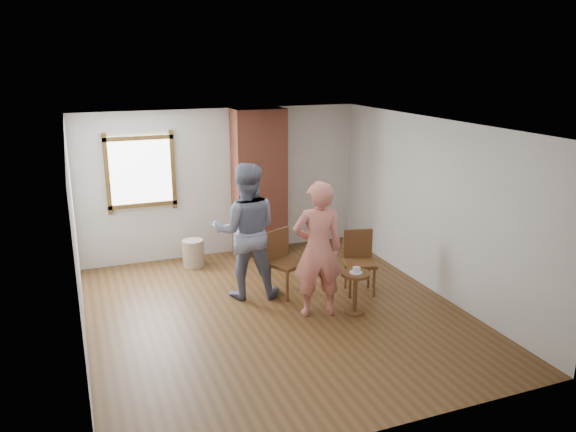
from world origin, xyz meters
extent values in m
plane|color=brown|center=(0.00, 0.00, 0.00)|extent=(5.50, 5.50, 0.00)
cube|color=silver|center=(0.00, 2.75, 1.30)|extent=(5.00, 0.04, 2.60)
cube|color=silver|center=(-2.50, 0.00, 1.30)|extent=(0.04, 5.50, 2.60)
cube|color=silver|center=(2.50, 0.00, 1.30)|extent=(0.04, 5.50, 2.60)
cube|color=white|center=(0.00, 0.00, 2.60)|extent=(5.00, 5.50, 0.04)
cube|color=brown|center=(-1.40, 2.71, 1.60)|extent=(1.14, 0.06, 1.34)
cube|color=white|center=(-1.40, 2.73, 1.60)|extent=(1.00, 0.02, 1.20)
cube|color=#AE563E|center=(0.60, 2.50, 1.30)|extent=(0.90, 0.50, 2.60)
cylinder|color=#CBB592|center=(-0.68, 2.26, 0.23)|extent=(0.43, 0.43, 0.46)
cylinder|color=black|center=(-0.63, 2.20, 0.07)|extent=(0.17, 0.17, 0.15)
cube|color=brown|center=(0.37, 0.56, 0.49)|extent=(0.60, 0.60, 0.05)
cylinder|color=brown|center=(0.28, 0.32, 0.24)|extent=(0.04, 0.04, 0.49)
cylinder|color=brown|center=(0.62, 0.47, 0.24)|extent=(0.04, 0.04, 0.49)
cylinder|color=brown|center=(0.13, 0.65, 0.24)|extent=(0.04, 0.04, 0.49)
cylinder|color=brown|center=(0.46, 0.81, 0.24)|extent=(0.04, 0.04, 0.49)
cube|color=brown|center=(0.29, 0.75, 0.73)|extent=(0.43, 0.23, 0.49)
cube|color=brown|center=(1.41, 0.22, 0.47)|extent=(0.54, 0.54, 0.05)
cylinder|color=brown|center=(1.19, 0.10, 0.24)|extent=(0.04, 0.04, 0.47)
cylinder|color=brown|center=(1.54, 0.00, 0.24)|extent=(0.04, 0.04, 0.47)
cylinder|color=brown|center=(1.29, 0.44, 0.24)|extent=(0.04, 0.04, 0.47)
cylinder|color=brown|center=(1.63, 0.35, 0.24)|extent=(0.04, 0.04, 0.47)
cube|color=brown|center=(1.47, 0.41, 0.71)|extent=(0.43, 0.16, 0.47)
cylinder|color=brown|center=(1.02, -0.38, 0.58)|extent=(0.40, 0.40, 0.04)
cylinder|color=brown|center=(1.02, -0.38, 0.29)|extent=(0.06, 0.06, 0.54)
cylinder|color=brown|center=(1.02, -0.38, 0.01)|extent=(0.28, 0.28, 0.03)
cylinder|color=white|center=(1.02, -0.38, 0.60)|extent=(0.18, 0.18, 0.01)
cube|color=silver|center=(1.03, -0.38, 0.64)|extent=(0.08, 0.07, 0.06)
imported|color=#131834|center=(-0.19, 0.76, 1.00)|extent=(1.15, 1.01, 2.01)
imported|color=#D8786C|center=(0.52, -0.21, 0.94)|extent=(0.76, 0.57, 1.89)
camera|label=1|loc=(-2.45, -6.71, 3.43)|focal=35.00mm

